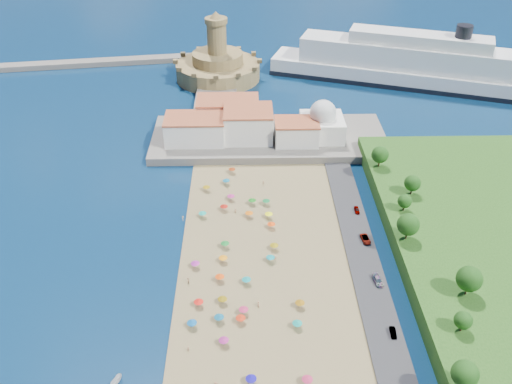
{
  "coord_description": "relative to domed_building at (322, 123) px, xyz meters",
  "views": [
    {
      "loc": [
        1.0,
        -123.17,
        104.64
      ],
      "look_at": [
        4.0,
        25.0,
        8.0
      ],
      "focal_mm": 40.0,
      "sensor_mm": 36.0,
      "label": 1
    }
  ],
  "objects": [
    {
      "name": "cruise_ship",
      "position": [
        50.76,
        58.35,
        -0.15
      ],
      "size": [
        135.51,
        64.24,
        29.81
      ],
      "color": "black",
      "rests_on": "ground"
    },
    {
      "name": "ground",
      "position": [
        -30.0,
        -71.0,
        -8.97
      ],
      "size": [
        700.0,
        700.0,
        0.0
      ],
      "primitive_type": "plane",
      "color": "#071938",
      "rests_on": "ground"
    },
    {
      "name": "terrace",
      "position": [
        -20.0,
        2.0,
        -7.47
      ],
      "size": [
        90.0,
        36.0,
        3.0
      ],
      "primitive_type": "cube",
      "color": "#59544C",
      "rests_on": "ground"
    },
    {
      "name": "parked_cars",
      "position": [
        6.0,
        -70.56,
        -7.6
      ],
      "size": [
        2.84,
        55.28,
        1.43
      ],
      "color": "gray",
      "rests_on": "promenade"
    },
    {
      "name": "breakwater",
      "position": [
        -140.0,
        82.0,
        -7.67
      ],
      "size": [
        199.03,
        34.77,
        2.6
      ],
      "primitive_type": "cube",
      "rotation": [
        0.0,
        0.0,
        0.14
      ],
      "color": "#59544C",
      "rests_on": "ground"
    },
    {
      "name": "beachgoers",
      "position": [
        -35.2,
        -71.18,
        -7.86
      ],
      "size": [
        28.51,
        84.18,
        1.87
      ],
      "color": "tan",
      "rests_on": "beach"
    },
    {
      "name": "fortress",
      "position": [
        -42.0,
        67.0,
        -2.29
      ],
      "size": [
        40.0,
        40.0,
        32.4
      ],
      "color": "olive",
      "rests_on": "ground"
    },
    {
      "name": "waterfront_buildings",
      "position": [
        -33.05,
        2.64,
        -1.1
      ],
      "size": [
        57.0,
        29.0,
        11.0
      ],
      "color": "silver",
      "rests_on": "terrace"
    },
    {
      "name": "domed_building",
      "position": [
        0.0,
        0.0,
        0.0
      ],
      "size": [
        16.0,
        16.0,
        15.0
      ],
      "color": "silver",
      "rests_on": "terrace"
    },
    {
      "name": "jetty",
      "position": [
        -42.0,
        37.0,
        -7.77
      ],
      "size": [
        18.0,
        70.0,
        2.4
      ],
      "primitive_type": "cube",
      "color": "#59544C",
      "rests_on": "ground"
    },
    {
      "name": "hillside_trees",
      "position": [
        18.94,
        -78.15,
        1.44
      ],
      "size": [
        16.2,
        109.79,
        8.23
      ],
      "color": "#382314",
      "rests_on": "hillside"
    },
    {
      "name": "beach_parasols",
      "position": [
        -30.72,
        -83.95,
        -6.83
      ],
      "size": [
        30.77,
        117.45,
        2.2
      ],
      "color": "gray",
      "rests_on": "beach"
    }
  ]
}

